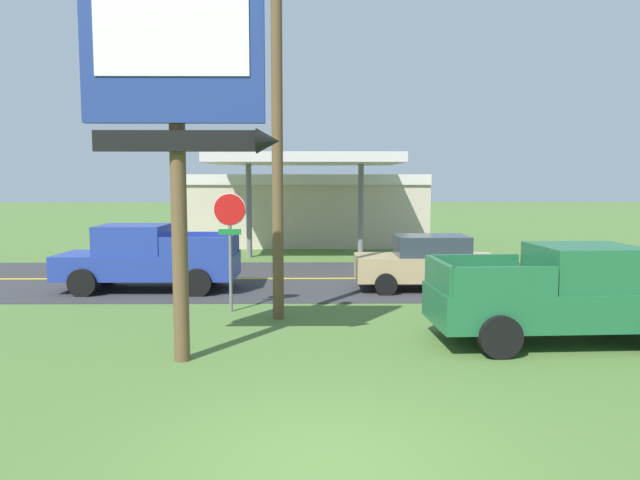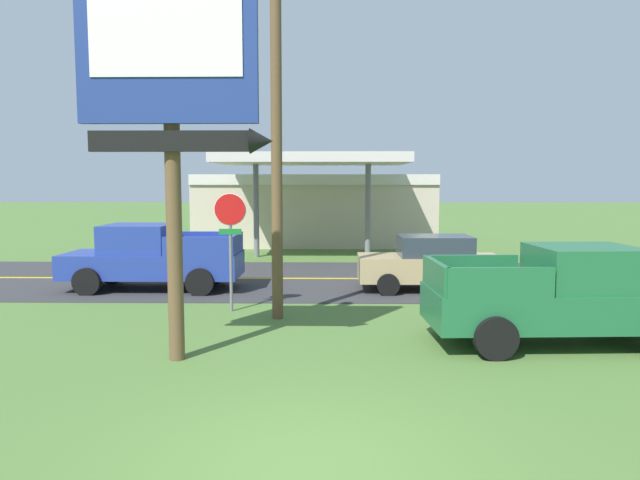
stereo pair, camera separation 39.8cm
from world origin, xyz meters
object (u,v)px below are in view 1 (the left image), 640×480
stop_sign (230,231)px  car_tan_near_lane (427,262)px  motel_sign (178,95)px  pickup_blue_on_road (147,258)px  gas_station (307,207)px  utility_pole (277,94)px  pickup_green_parked_on_lawn (565,295)px

stop_sign → car_tan_near_lane: bearing=28.4°
motel_sign → pickup_blue_on_road: motel_sign is taller
stop_sign → gas_station: size_ratio=0.25×
pickup_blue_on_road → stop_sign: bearing=-45.5°
utility_pole → pickup_green_parked_on_lawn: 7.56m
gas_station → utility_pole: bearing=-91.5°
gas_station → pickup_green_parked_on_lawn: gas_station is taller
utility_pole → car_tan_near_lane: size_ratio=2.33×
stop_sign → motel_sign: bearing=-93.5°
motel_sign → pickup_blue_on_road: size_ratio=1.31×
motel_sign → car_tan_near_lane: 9.90m
gas_station → pickup_blue_on_road: bearing=-108.8°
pickup_green_parked_on_lawn → gas_station: bearing=105.7°
motel_sign → car_tan_near_lane: motel_sign is taller
motel_sign → pickup_green_parked_on_lawn: motel_sign is taller
pickup_green_parked_on_lawn → pickup_blue_on_road: same height
gas_station → car_tan_near_lane: (3.77, -13.48, -1.11)m
pickup_green_parked_on_lawn → pickup_blue_on_road: (-10.00, 5.81, 0.00)m
pickup_green_parked_on_lawn → pickup_blue_on_road: bearing=149.8°
stop_sign → pickup_blue_on_road: stop_sign is taller
pickup_green_parked_on_lawn → motel_sign: bearing=-170.0°
utility_pole → gas_station: bearing=88.5°
gas_station → car_tan_near_lane: bearing=-74.4°
stop_sign → utility_pole: (1.22, -0.73, 3.19)m
utility_pole → gas_station: size_ratio=0.82×
stop_sign → gas_station: 16.51m
gas_station → pickup_green_parked_on_lawn: (5.42, -19.29, -0.98)m
stop_sign → utility_pole: size_ratio=0.30×
utility_pole → car_tan_near_lane: 7.12m
utility_pole → gas_station: (0.45, 17.16, -3.28)m
stop_sign → utility_pole: bearing=-30.9°
pickup_green_parked_on_lawn → car_tan_near_lane: (-1.64, 5.81, -0.13)m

